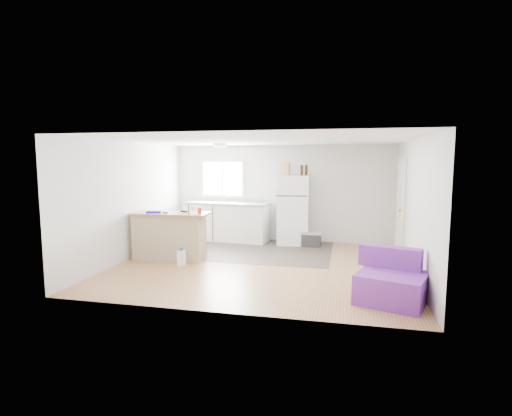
{
  "coord_description": "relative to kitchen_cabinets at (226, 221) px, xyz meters",
  "views": [
    {
      "loc": [
        1.57,
        -7.4,
        2.04
      ],
      "look_at": [
        -0.26,
        0.7,
        1.03
      ],
      "focal_mm": 28.0,
      "sensor_mm": 36.0,
      "label": 1
    }
  ],
  "objects": [
    {
      "name": "ceiling_fixture",
      "position": [
        0.16,
        -0.96,
        1.87
      ],
      "size": [
        0.3,
        0.3,
        0.07
      ],
      "primitive_type": "cylinder",
      "color": "white",
      "rests_on": "ceiling"
    },
    {
      "name": "cardboard_box",
      "position": [
        1.51,
        -0.05,
        1.32
      ],
      "size": [
        0.22,
        0.15,
        0.3
      ],
      "primitive_type": "cube",
      "rotation": [
        0.0,
        0.0,
        -0.29
      ],
      "color": "tan",
      "rests_on": "refrigerator"
    },
    {
      "name": "blue_tray",
      "position": [
        -0.88,
        -2.14,
        0.49
      ],
      "size": [
        0.35,
        0.3,
        0.04
      ],
      "primitive_type": "cube",
      "rotation": [
        0.0,
        0.0,
        0.29
      ],
      "color": "#1213AD",
      "rests_on": "peninsula"
    },
    {
      "name": "bottle_left",
      "position": [
        1.9,
        -0.13,
        1.3
      ],
      "size": [
        0.08,
        0.08,
        0.25
      ],
      "primitive_type": "cylinder",
      "rotation": [
        0.0,
        0.0,
        -0.13
      ],
      "color": "#341809",
      "rests_on": "refrigerator"
    },
    {
      "name": "tool_b",
      "position": [
        -0.6,
        -2.21,
        0.49
      ],
      "size": [
        0.11,
        0.06,
        0.03
      ],
      "primitive_type": "cube",
      "rotation": [
        0.0,
        0.0,
        0.21
      ],
      "color": "black",
      "rests_on": "peninsula"
    },
    {
      "name": "interior_door",
      "position": [
        4.08,
        -0.61,
        0.52
      ],
      "size": [
        0.11,
        0.92,
        2.1
      ],
      "color": "white",
      "rests_on": "right_wall"
    },
    {
      "name": "red_cup",
      "position": [
        0.07,
        -2.06,
        0.53
      ],
      "size": [
        0.1,
        0.1,
        0.12
      ],
      "primitive_type": "cylinder",
      "rotation": [
        0.0,
        0.0,
        0.31
      ],
      "color": "red",
      "rests_on": "peninsula"
    },
    {
      "name": "mop",
      "position": [
        -0.17,
        -2.29,
        -0.26
      ],
      "size": [
        0.24,
        0.33,
        1.2
      ],
      "rotation": [
        0.0,
        0.0,
        0.33
      ],
      "color": "green",
      "rests_on": "floor"
    },
    {
      "name": "cleaner_jug",
      "position": [
        -0.14,
        -2.52,
        -0.34
      ],
      "size": [
        0.18,
        0.14,
        0.35
      ],
      "rotation": [
        0.0,
        0.0,
        0.2
      ],
      "color": "white",
      "rests_on": "floor"
    },
    {
      "name": "cooler",
      "position": [
        2.17,
        -0.24,
        -0.31
      ],
      "size": [
        0.47,
        0.33,
        0.36
      ],
      "rotation": [
        0.0,
        0.0,
        -0.03
      ],
      "color": "#292A2C",
      "rests_on": "floor"
    },
    {
      "name": "bottle_right",
      "position": [
        2.0,
        -0.06,
        1.3
      ],
      "size": [
        0.09,
        0.09,
        0.25
      ],
      "primitive_type": "cylinder",
      "rotation": [
        0.0,
        0.0,
        -0.34
      ],
      "color": "#341809",
      "rests_on": "refrigerator"
    },
    {
      "name": "peninsula",
      "position": [
        -0.58,
        -2.09,
        -0.0
      ],
      "size": [
        1.6,
        0.67,
        0.97
      ],
      "rotation": [
        0.0,
        0.0,
        0.04
      ],
      "color": "tan",
      "rests_on": "floor"
    },
    {
      "name": "refrigerator",
      "position": [
        1.7,
        -0.03,
        0.34
      ],
      "size": [
        0.79,
        0.75,
        1.67
      ],
      "rotation": [
        0.0,
        0.0,
        0.08
      ],
      "color": "white",
      "rests_on": "floor"
    },
    {
      "name": "room",
      "position": [
        1.36,
        -2.16,
        0.7
      ],
      "size": [
        5.51,
        5.01,
        2.41
      ],
      "color": "olive",
      "rests_on": "ground"
    },
    {
      "name": "purple_seat",
      "position": [
        3.61,
        -3.68,
        -0.22
      ],
      "size": [
        1.13,
        1.11,
        0.74
      ],
      "rotation": [
        0.0,
        0.0,
        -0.32
      ],
      "color": "purple",
      "rests_on": "floor"
    },
    {
      "name": "vinyl_zone",
      "position": [
        0.63,
        -0.91,
        -0.49
      ],
      "size": [
        4.05,
        2.5,
        0.0
      ],
      "primitive_type": "cube",
      "color": "#382F2A",
      "rests_on": "floor"
    },
    {
      "name": "window",
      "position": [
        -0.19,
        0.32,
        1.06
      ],
      "size": [
        1.18,
        0.06,
        0.98
      ],
      "color": "white",
      "rests_on": "back_wall"
    },
    {
      "name": "tool_a",
      "position": [
        -0.31,
        -1.96,
        0.49
      ],
      "size": [
        0.15,
        0.08,
        0.03
      ],
      "primitive_type": "cube",
      "rotation": [
        0.0,
        0.0,
        -0.22
      ],
      "color": "black",
      "rests_on": "peninsula"
    },
    {
      "name": "kitchen_cabinets",
      "position": [
        0.0,
        0.0,
        0.0
      ],
      "size": [
        2.23,
        0.88,
        1.26
      ],
      "rotation": [
        0.0,
        0.0,
        -0.1
      ],
      "color": "white",
      "rests_on": "floor"
    }
  ]
}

